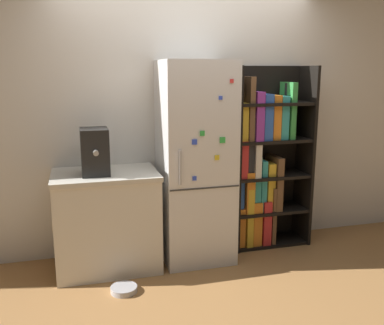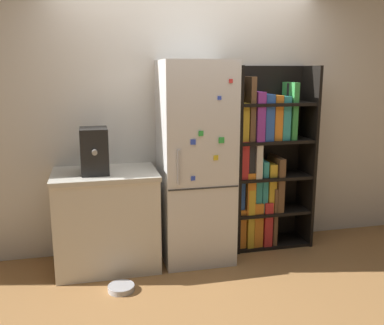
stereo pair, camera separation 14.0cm
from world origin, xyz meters
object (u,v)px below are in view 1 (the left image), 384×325
(bookshelf, at_px, (261,164))
(refrigerator, at_px, (195,162))
(espresso_machine, at_px, (95,151))
(pet_bowl, at_px, (124,289))

(bookshelf, bearing_deg, refrigerator, -168.85)
(espresso_machine, bearing_deg, refrigerator, 2.86)
(pet_bowl, bearing_deg, espresso_machine, 108.51)
(refrigerator, height_order, bookshelf, refrigerator)
(bookshelf, xyz_separation_m, espresso_machine, (-1.63, -0.19, 0.25))
(refrigerator, height_order, espresso_machine, refrigerator)
(refrigerator, bearing_deg, espresso_machine, -177.14)
(refrigerator, relative_size, pet_bowl, 8.52)
(pet_bowl, bearing_deg, refrigerator, 34.55)
(bookshelf, height_order, pet_bowl, bookshelf)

